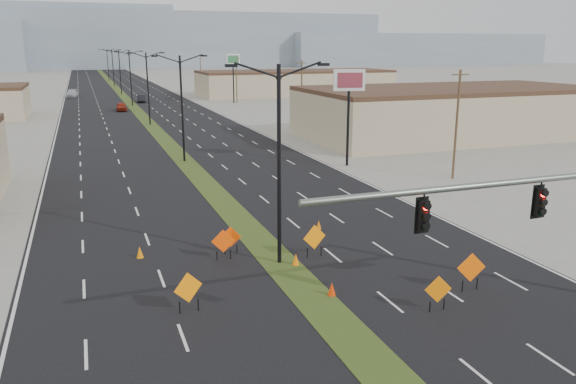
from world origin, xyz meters
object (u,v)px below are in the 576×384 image
object	(u,v)px
cone_2	(319,225)
cone_3	(140,252)
streetlight_0	(279,160)
pole_sign_east_near	(349,88)
car_left	(121,107)
car_mid	(141,99)
signal_mast	(576,209)
construction_sign_1	(223,242)
construction_sign_4	(438,291)
streetlight_4	(120,71)
car_far	(72,93)
pole_sign_east_far	(233,63)
construction_sign_3	(314,238)
streetlight_6	(108,64)
streetlight_5	(113,67)
streetlight_3	(130,76)
cone_1	(332,289)
streetlight_1	(182,105)
streetlight_2	(148,86)
cone_0	(296,260)
construction_sign_5	(471,269)
construction_sign_0	(188,289)
construction_sign_2	(231,238)

from	to	relation	value
cone_2	cone_3	world-z (taller)	cone_3
streetlight_0	pole_sign_east_near	bearing A→B (deg)	56.25
car_left	cone_3	world-z (taller)	car_left
car_mid	signal_mast	bearing A→B (deg)	-82.36
construction_sign_1	construction_sign_4	size ratio (longest dim) A/B	1.04
streetlight_4	car_mid	world-z (taller)	streetlight_4
car_far	cone_2	bearing A→B (deg)	-76.53
cone_2	pole_sign_east_far	size ratio (longest dim) A/B	0.06
car_mid	construction_sign_3	world-z (taller)	construction_sign_3
streetlight_6	construction_sign_1	distance (m)	166.67
signal_mast	car_mid	bearing A→B (deg)	93.54
streetlight_5	construction_sign_1	world-z (taller)	streetlight_5
cone_3	streetlight_3	bearing A→B (deg)	85.28
cone_1	cone_3	distance (m)	10.79
streetlight_4	streetlight_1	bearing A→B (deg)	-90.00
streetlight_3	streetlight_5	bearing A→B (deg)	90.00
streetlight_1	streetlight_2	size ratio (longest dim) A/B	1.00
streetlight_3	construction_sign_3	world-z (taller)	streetlight_3
streetlight_1	car_left	xyz separation A→B (m)	(-2.51, 47.84, -4.69)
streetlight_3	pole_sign_east_near	bearing A→B (deg)	-77.48
car_left	cone_0	bearing A→B (deg)	-86.26
cone_0	cone_2	world-z (taller)	cone_0
car_mid	streetlight_4	bearing A→B (deg)	100.32
construction_sign_5	streetlight_5	bearing A→B (deg)	102.98
car_left	pole_sign_east_near	bearing A→B (deg)	-71.89
construction_sign_3	pole_sign_east_near	world-z (taller)	pole_sign_east_near
car_mid	cone_1	world-z (taller)	car_mid
construction_sign_0	pole_sign_east_far	xyz separation A→B (m)	(24.71, 86.83, 6.65)
cone_3	streetlight_2	bearing A→B (deg)	82.80
construction_sign_2	construction_sign_5	bearing A→B (deg)	-21.82
signal_mast	streetlight_0	bearing A→B (deg)	130.54
streetlight_6	car_left	distance (m)	92.31
streetlight_4	construction_sign_5	xyz separation A→B (m)	(7.02, -118.18, -4.34)
car_left	streetlight_0	bearing A→B (deg)	-86.74
signal_mast	streetlight_1	size ratio (longest dim) A/B	1.63
car_far	construction_sign_0	distance (m)	111.77
streetlight_4	cone_1	bearing A→B (deg)	-89.56
car_mid	car_far	distance (m)	21.56
streetlight_5	construction_sign_2	size ratio (longest dim) A/B	6.65
streetlight_5	construction_sign_0	world-z (taller)	streetlight_5
construction_sign_3	pole_sign_east_far	bearing A→B (deg)	69.01
car_mid	car_far	size ratio (longest dim) A/B	0.80
cone_0	cone_2	bearing A→B (deg)	55.75
streetlight_1	car_mid	size ratio (longest dim) A/B	2.24
streetlight_2	streetlight_4	xyz separation A→B (m)	(0.00, 56.00, 0.00)
cone_3	car_far	bearing A→B (deg)	92.23
car_left	cone_1	bearing A→B (deg)	-86.22
signal_mast	cone_3	bearing A→B (deg)	139.14
cone_1	streetlight_1	bearing A→B (deg)	91.56
streetlight_5	streetlight_6	distance (m)	28.00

